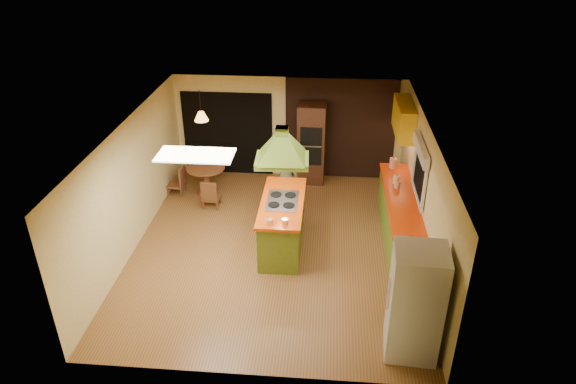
# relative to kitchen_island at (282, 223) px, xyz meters

# --- Properties ---
(ground) EXTENTS (6.50, 6.50, 0.00)m
(ground) POSITION_rel_kitchen_island_xyz_m (-0.14, -0.06, -0.51)
(ground) COLOR brown
(ground) RESTS_ON ground
(room_walls) EXTENTS (5.50, 6.50, 6.50)m
(room_walls) POSITION_rel_kitchen_island_xyz_m (-0.14, -0.06, 0.74)
(room_walls) COLOR beige
(room_walls) RESTS_ON ground
(ceiling_plane) EXTENTS (6.50, 6.50, 0.00)m
(ceiling_plane) POSITION_rel_kitchen_island_xyz_m (-0.14, -0.06, 1.99)
(ceiling_plane) COLOR silver
(ceiling_plane) RESTS_ON room_walls
(brick_panel) EXTENTS (2.64, 0.03, 2.50)m
(brick_panel) POSITION_rel_kitchen_island_xyz_m (1.11, 3.17, 0.74)
(brick_panel) COLOR #381E14
(brick_panel) RESTS_ON ground
(nook_opening) EXTENTS (2.20, 0.03, 2.10)m
(nook_opening) POSITION_rel_kitchen_island_xyz_m (-1.64, 3.17, 0.54)
(nook_opening) COLOR black
(nook_opening) RESTS_ON ground
(right_counter) EXTENTS (0.62, 3.05, 0.92)m
(right_counter) POSITION_rel_kitchen_island_xyz_m (2.31, 0.54, -0.05)
(right_counter) COLOR olive
(right_counter) RESTS_ON ground
(upper_cabinets) EXTENTS (0.34, 1.40, 0.70)m
(upper_cabinets) POSITION_rel_kitchen_island_xyz_m (2.43, 2.14, 1.44)
(upper_cabinets) COLOR yellow
(upper_cabinets) RESTS_ON room_walls
(window_right) EXTENTS (0.12, 1.35, 1.06)m
(window_right) POSITION_rel_kitchen_island_xyz_m (2.55, 0.34, 1.26)
(window_right) COLOR black
(window_right) RESTS_ON room_walls
(fluor_panel) EXTENTS (1.20, 0.60, 0.03)m
(fluor_panel) POSITION_rel_kitchen_island_xyz_m (-1.24, -1.26, 1.98)
(fluor_panel) COLOR white
(fluor_panel) RESTS_ON ceiling_plane
(kitchen_island) EXTENTS (0.81, 2.02, 1.02)m
(kitchen_island) POSITION_rel_kitchen_island_xyz_m (0.00, 0.00, 0.00)
(kitchen_island) COLOR #5F731C
(kitchen_island) RESTS_ON ground
(range_hood) EXTENTS (1.00, 0.74, 0.79)m
(range_hood) POSITION_rel_kitchen_island_xyz_m (0.00, -0.00, 1.74)
(range_hood) COLOR #526C1B
(range_hood) RESTS_ON ceiling_plane
(man) EXTENTS (0.71, 0.59, 1.65)m
(man) POSITION_rel_kitchen_island_xyz_m (-0.05, 1.36, 0.32)
(man) COLOR brown
(man) RESTS_ON ground
(refrigerator) EXTENTS (0.78, 0.74, 1.80)m
(refrigerator) POSITION_rel_kitchen_island_xyz_m (2.16, -2.62, 0.39)
(refrigerator) COLOR silver
(refrigerator) RESTS_ON ground
(wall_oven) EXTENTS (0.67, 0.62, 1.96)m
(wall_oven) POSITION_rel_kitchen_island_xyz_m (0.43, 2.89, 0.47)
(wall_oven) COLOR #4E2A19
(wall_oven) RESTS_ON ground
(dining_table) EXTENTS (0.89, 0.89, 0.67)m
(dining_table) POSITION_rel_kitchen_island_xyz_m (-1.98, 2.06, -0.04)
(dining_table) COLOR brown
(dining_table) RESTS_ON ground
(chair_left) EXTENTS (0.42, 0.42, 0.69)m
(chair_left) POSITION_rel_kitchen_island_xyz_m (-2.68, 1.96, -0.16)
(chair_left) COLOR brown
(chair_left) RESTS_ON ground
(chair_near) EXTENTS (0.40, 0.40, 0.69)m
(chair_near) POSITION_rel_kitchen_island_xyz_m (-1.73, 1.41, -0.17)
(chair_near) COLOR brown
(chair_near) RESTS_ON ground
(pendant_lamp) EXTENTS (0.33, 0.33, 0.20)m
(pendant_lamp) POSITION_rel_kitchen_island_xyz_m (-1.98, 2.06, 1.39)
(pendant_lamp) COLOR #FF9E3F
(pendant_lamp) RESTS_ON ceiling_plane
(canister_large) EXTENTS (0.17, 0.17, 0.23)m
(canister_large) POSITION_rel_kitchen_island_xyz_m (2.26, 1.83, 0.52)
(canister_large) COLOR beige
(canister_large) RESTS_ON right_counter
(canister_medium) EXTENTS (0.14, 0.14, 0.18)m
(canister_medium) POSITION_rel_kitchen_island_xyz_m (2.26, 1.08, 0.50)
(canister_medium) COLOR #FFEBCD
(canister_medium) RESTS_ON right_counter
(canister_small) EXTENTS (0.15, 0.15, 0.16)m
(canister_small) POSITION_rel_kitchen_island_xyz_m (2.26, 0.90, 0.49)
(canister_small) COLOR beige
(canister_small) RESTS_ON right_counter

